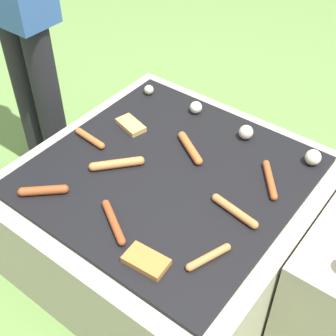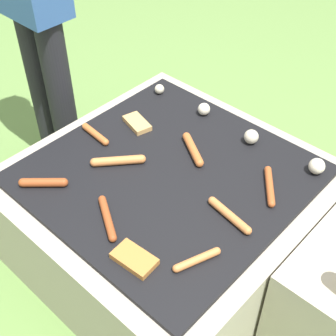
% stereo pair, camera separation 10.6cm
% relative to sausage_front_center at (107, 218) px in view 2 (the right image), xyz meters
% --- Properties ---
extents(ground_plane, '(14.00, 14.00, 0.00)m').
position_rel_sausage_front_center_xyz_m(ground_plane, '(-0.01, 0.29, -0.46)').
color(ground_plane, '#608442').
extents(grill, '(0.97, 0.97, 0.44)m').
position_rel_sausage_front_center_xyz_m(grill, '(-0.01, 0.29, -0.24)').
color(grill, '#A89E8C').
rests_on(grill, ground_plane).
extents(sausage_front_center, '(0.17, 0.11, 0.03)m').
position_rel_sausage_front_center_xyz_m(sausage_front_center, '(0.00, 0.00, 0.00)').
color(sausage_front_center, '#93421E').
rests_on(sausage_front_center, grill).
extents(sausage_back_left, '(0.18, 0.05, 0.03)m').
position_rel_sausage_front_center_xyz_m(sausage_back_left, '(0.27, 0.26, 0.00)').
color(sausage_back_left, '#C6753D').
rests_on(sausage_back_left, grill).
extents(sausage_front_right, '(0.16, 0.11, 0.03)m').
position_rel_sausage_front_center_xyz_m(sausage_front_right, '(-0.02, 0.43, 0.00)').
color(sausage_front_right, '#B7602D').
rests_on(sausage_front_right, grill).
extents(sausage_mid_right, '(0.07, 0.15, 0.02)m').
position_rel_sausage_front_center_xyz_m(sausage_mid_right, '(0.30, 0.07, -0.00)').
color(sausage_mid_right, '#C6753D').
rests_on(sausage_mid_right, grill).
extents(sausage_back_center, '(0.15, 0.04, 0.03)m').
position_rel_sausage_front_center_xyz_m(sausage_back_center, '(-0.34, 0.25, -0.00)').
color(sausage_back_center, '#B7602D').
rests_on(sausage_back_center, grill).
extents(sausage_mid_left, '(0.13, 0.12, 0.03)m').
position_rel_sausage_front_center_xyz_m(sausage_mid_left, '(-0.27, -0.04, 0.00)').
color(sausage_mid_left, '#93421E').
rests_on(sausage_mid_left, grill).
extents(sausage_front_left, '(0.12, 0.15, 0.02)m').
position_rel_sausage_front_center_xyz_m(sausage_front_left, '(0.29, 0.46, -0.00)').
color(sausage_front_left, '#A34C23').
rests_on(sausage_front_left, grill).
extents(sausage_back_right, '(0.14, 0.15, 0.03)m').
position_rel_sausage_front_center_xyz_m(sausage_back_right, '(-0.17, 0.20, 0.00)').
color(sausage_back_right, '#C6753D').
rests_on(sausage_back_right, grill).
extents(bread_slice_right, '(0.13, 0.09, 0.02)m').
position_rel_sausage_front_center_xyz_m(bread_slice_right, '(-0.28, 0.40, -0.00)').
color(bread_slice_right, tan).
rests_on(bread_slice_right, grill).
extents(bread_slice_left, '(0.13, 0.08, 0.02)m').
position_rel_sausage_front_center_xyz_m(bread_slice_left, '(0.17, -0.05, -0.00)').
color(bread_slice_left, '#B27033').
rests_on(bread_slice_left, grill).
extents(mushroom_row, '(0.78, 0.07, 0.06)m').
position_rel_sausage_front_center_xyz_m(mushroom_row, '(0.08, 0.63, 0.01)').
color(mushroom_row, beige).
rests_on(mushroom_row, grill).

